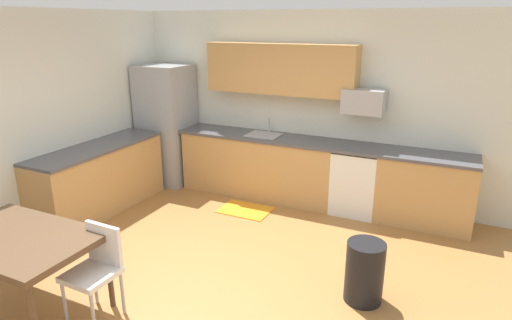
{
  "coord_description": "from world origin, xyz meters",
  "views": [
    {
      "loc": [
        2.06,
        -3.33,
        2.54
      ],
      "look_at": [
        0.0,
        1.0,
        1.0
      ],
      "focal_mm": 30.36,
      "sensor_mm": 36.0,
      "label": 1
    }
  ],
  "objects_px": {
    "dining_table": "(17,242)",
    "refrigerator": "(167,125)",
    "trash_bin": "(364,272)",
    "oven_range": "(356,180)",
    "microwave": "(364,101)",
    "chair_near_table": "(97,265)"
  },
  "relations": [
    {
      "from": "microwave",
      "to": "chair_near_table",
      "type": "distance_m",
      "value": 3.82
    },
    {
      "from": "oven_range",
      "to": "trash_bin",
      "type": "relative_size",
      "value": 1.52
    },
    {
      "from": "refrigerator",
      "to": "oven_range",
      "type": "height_order",
      "value": "refrigerator"
    },
    {
      "from": "chair_near_table",
      "to": "trash_bin",
      "type": "relative_size",
      "value": 1.42
    },
    {
      "from": "dining_table",
      "to": "chair_near_table",
      "type": "distance_m",
      "value": 0.72
    },
    {
      "from": "refrigerator",
      "to": "microwave",
      "type": "bearing_deg",
      "value": 3.33
    },
    {
      "from": "refrigerator",
      "to": "trash_bin",
      "type": "height_order",
      "value": "refrigerator"
    },
    {
      "from": "dining_table",
      "to": "chair_near_table",
      "type": "relative_size",
      "value": 1.65
    },
    {
      "from": "dining_table",
      "to": "refrigerator",
      "type": "bearing_deg",
      "value": 104.9
    },
    {
      "from": "microwave",
      "to": "dining_table",
      "type": "distance_m",
      "value": 4.28
    },
    {
      "from": "refrigerator",
      "to": "dining_table",
      "type": "bearing_deg",
      "value": -75.1
    },
    {
      "from": "microwave",
      "to": "trash_bin",
      "type": "distance_m",
      "value": 2.5
    },
    {
      "from": "refrigerator",
      "to": "trash_bin",
      "type": "relative_size",
      "value": 3.16
    },
    {
      "from": "dining_table",
      "to": "trash_bin",
      "type": "relative_size",
      "value": 2.33
    },
    {
      "from": "chair_near_table",
      "to": "microwave",
      "type": "bearing_deg",
      "value": 65.15
    },
    {
      "from": "dining_table",
      "to": "chair_near_table",
      "type": "xyz_separation_m",
      "value": [
        0.64,
        0.25,
        -0.2
      ]
    },
    {
      "from": "oven_range",
      "to": "trash_bin",
      "type": "height_order",
      "value": "oven_range"
    },
    {
      "from": "oven_range",
      "to": "chair_near_table",
      "type": "distance_m",
      "value": 3.58
    },
    {
      "from": "oven_range",
      "to": "dining_table",
      "type": "distance_m",
      "value": 4.12
    },
    {
      "from": "oven_range",
      "to": "dining_table",
      "type": "height_order",
      "value": "oven_range"
    },
    {
      "from": "trash_bin",
      "to": "refrigerator",
      "type": "bearing_deg",
      "value": 152.19
    },
    {
      "from": "oven_range",
      "to": "trash_bin",
      "type": "bearing_deg",
      "value": -74.71
    }
  ]
}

